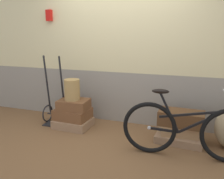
% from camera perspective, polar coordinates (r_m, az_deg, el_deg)
% --- Properties ---
extents(ground, '(9.67, 5.20, 0.06)m').
position_cam_1_polar(ground, '(3.80, -1.70, -11.90)').
color(ground, brown).
extents(station_building, '(7.67, 0.74, 3.02)m').
position_cam_1_polar(station_building, '(4.24, 2.53, 12.32)').
color(station_building, gray).
rests_on(station_building, ground).
extents(suitcase_0, '(0.61, 0.48, 0.14)m').
position_cam_1_polar(suitcase_0, '(4.23, -9.30, -7.92)').
color(suitcase_0, '#937051').
rests_on(suitcase_0, ground).
extents(suitcase_1, '(0.60, 0.47, 0.18)m').
position_cam_1_polar(suitcase_1, '(4.20, -9.39, -5.75)').
color(suitcase_1, brown).
rests_on(suitcase_1, suitcase_0).
extents(suitcase_2, '(0.53, 0.42, 0.17)m').
position_cam_1_polar(suitcase_2, '(4.12, -9.13, -3.57)').
color(suitcase_2, brown).
rests_on(suitcase_2, suitcase_1).
extents(suitcase_3, '(0.71, 0.44, 0.11)m').
position_cam_1_polar(suitcase_3, '(3.77, 15.76, -11.26)').
color(suitcase_3, '#937051').
rests_on(suitcase_3, ground).
extents(suitcase_4, '(0.58, 0.36, 0.15)m').
position_cam_1_polar(suitcase_4, '(3.75, 16.14, -9.25)').
color(suitcase_4, '#9E754C').
rests_on(suitcase_4, suitcase_3).
extents(suitcase_5, '(0.66, 0.37, 0.22)m').
position_cam_1_polar(suitcase_5, '(3.68, 16.24, -6.60)').
color(suitcase_5, brown).
rests_on(suitcase_5, suitcase_4).
extents(wicker_basket, '(0.26, 0.26, 0.35)m').
position_cam_1_polar(wicker_basket, '(4.06, -9.54, -0.03)').
color(wicker_basket, '#A8844C').
rests_on(wicker_basket, suitcase_2).
extents(luggage_trolley, '(0.39, 0.38, 1.22)m').
position_cam_1_polar(luggage_trolley, '(4.40, -13.40, -4.46)').
color(luggage_trolley, black).
rests_on(luggage_trolley, ground).
extents(bicycle, '(1.71, 0.46, 0.90)m').
position_cam_1_polar(bicycle, '(3.24, 17.68, -9.34)').
color(bicycle, black).
rests_on(bicycle, ground).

